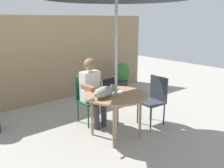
{
  "coord_description": "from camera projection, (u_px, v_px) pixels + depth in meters",
  "views": [
    {
      "loc": [
        -2.46,
        -2.85,
        1.9
      ],
      "look_at": [
        0.0,
        0.1,
        0.88
      ],
      "focal_mm": 39.47,
      "sensor_mm": 36.0,
      "label": 1
    }
  ],
  "objects": [
    {
      "name": "chair_occupied",
      "position": [
        88.0,
        95.0,
        4.59
      ],
      "size": [
        0.4,
        0.4,
        0.88
      ],
      "color": "#194C2D",
      "rests_on": "ground"
    },
    {
      "name": "ground_plane",
      "position": [
        116.0,
        136.0,
        4.12
      ],
      "size": [
        14.0,
        14.0,
        0.0
      ],
      "primitive_type": "plane",
      "color": "gray"
    },
    {
      "name": "patio_table",
      "position": [
        116.0,
        98.0,
        3.95
      ],
      "size": [
        1.02,
        1.02,
        0.73
      ],
      "color": "#9E754C",
      "rests_on": "ground"
    },
    {
      "name": "potted_plant_by_chair",
      "position": [
        122.0,
        77.0,
        6.41
      ],
      "size": [
        0.41,
        0.41,
        0.8
      ],
      "color": "#33383D",
      "rests_on": "ground"
    },
    {
      "name": "chair_empty",
      "position": [
        155.0,
        97.0,
        4.51
      ],
      "size": [
        0.42,
        0.42,
        0.88
      ],
      "color": "#33383F",
      "rests_on": "ground"
    },
    {
      "name": "fence_back",
      "position": [
        48.0,
        60.0,
        5.64
      ],
      "size": [
        5.78,
        0.08,
        1.98
      ],
      "primitive_type": "cube",
      "color": "#937756",
      "rests_on": "ground"
    },
    {
      "name": "laptop",
      "position": [
        112.0,
        88.0,
        4.07
      ],
      "size": [
        0.32,
        0.27,
        0.21
      ],
      "color": "silver",
      "rests_on": "patio_table"
    },
    {
      "name": "person_seated",
      "position": [
        92.0,
        88.0,
        4.43
      ],
      "size": [
        0.48,
        0.48,
        1.22
      ],
      "color": "white",
      "rests_on": "ground"
    },
    {
      "name": "cat",
      "position": [
        105.0,
        92.0,
        3.78
      ],
      "size": [
        0.65,
        0.26,
        0.17
      ],
      "color": "gray",
      "rests_on": "patio_table"
    }
  ]
}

